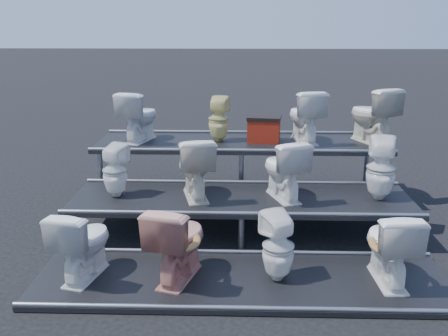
{
  "coord_description": "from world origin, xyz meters",
  "views": [
    {
      "loc": [
        -0.04,
        -5.84,
        2.59
      ],
      "look_at": [
        -0.22,
        0.1,
        0.81
      ],
      "focal_mm": 40.0,
      "sensor_mm": 36.0,
      "label": 1
    }
  ],
  "objects_px": {
    "toilet_3": "(390,245)",
    "toilet_10": "(305,116)",
    "toilet_8": "(139,116)",
    "red_crate": "(264,130)",
    "toilet_11": "(372,115)",
    "toilet_5": "(195,167)",
    "toilet_1": "(178,241)",
    "toilet_7": "(381,169)",
    "toilet_9": "(219,119)",
    "toilet_2": "(278,247)",
    "toilet_6": "(283,169)",
    "toilet_0": "(83,242)",
    "toilet_4": "(115,171)"
  },
  "relations": [
    {
      "from": "toilet_3",
      "to": "toilet_10",
      "type": "relative_size",
      "value": 1.01
    },
    {
      "from": "toilet_8",
      "to": "red_crate",
      "type": "height_order",
      "value": "toilet_8"
    },
    {
      "from": "toilet_11",
      "to": "toilet_8",
      "type": "bearing_deg",
      "value": -24.56
    },
    {
      "from": "toilet_5",
      "to": "toilet_8",
      "type": "bearing_deg",
      "value": -67.91
    },
    {
      "from": "toilet_1",
      "to": "toilet_7",
      "type": "distance_m",
      "value": 2.7
    },
    {
      "from": "toilet_3",
      "to": "toilet_9",
      "type": "relative_size",
      "value": 1.18
    },
    {
      "from": "toilet_2",
      "to": "toilet_6",
      "type": "xyz_separation_m",
      "value": [
        0.15,
        1.3,
        0.42
      ]
    },
    {
      "from": "toilet_6",
      "to": "toilet_8",
      "type": "relative_size",
      "value": 1.02
    },
    {
      "from": "toilet_0",
      "to": "toilet_2",
      "type": "relative_size",
      "value": 1.06
    },
    {
      "from": "toilet_6",
      "to": "red_crate",
      "type": "height_order",
      "value": "toilet_6"
    },
    {
      "from": "toilet_8",
      "to": "toilet_10",
      "type": "relative_size",
      "value": 0.96
    },
    {
      "from": "toilet_8",
      "to": "toilet_7",
      "type": "bearing_deg",
      "value": 176.12
    },
    {
      "from": "toilet_5",
      "to": "toilet_8",
      "type": "distance_m",
      "value": 1.64
    },
    {
      "from": "toilet_1",
      "to": "toilet_9",
      "type": "xyz_separation_m",
      "value": [
        0.31,
        2.6,
        0.72
      ]
    },
    {
      "from": "toilet_0",
      "to": "toilet_1",
      "type": "bearing_deg",
      "value": -166.76
    },
    {
      "from": "toilet_0",
      "to": "toilet_6",
      "type": "distance_m",
      "value": 2.51
    },
    {
      "from": "toilet_1",
      "to": "toilet_9",
      "type": "bearing_deg",
      "value": -80.27
    },
    {
      "from": "toilet_6",
      "to": "toilet_11",
      "type": "xyz_separation_m",
      "value": [
        1.37,
        1.3,
        0.43
      ]
    },
    {
      "from": "toilet_1",
      "to": "red_crate",
      "type": "xyz_separation_m",
      "value": [
        0.97,
        2.62,
        0.56
      ]
    },
    {
      "from": "toilet_0",
      "to": "toilet_11",
      "type": "bearing_deg",
      "value": -129.94
    },
    {
      "from": "toilet_3",
      "to": "toilet_7",
      "type": "bearing_deg",
      "value": -102.74
    },
    {
      "from": "toilet_9",
      "to": "toilet_11",
      "type": "relative_size",
      "value": 0.81
    },
    {
      "from": "toilet_0",
      "to": "toilet_1",
      "type": "relative_size",
      "value": 0.93
    },
    {
      "from": "toilet_0",
      "to": "toilet_11",
      "type": "relative_size",
      "value": 0.93
    },
    {
      "from": "toilet_10",
      "to": "toilet_11",
      "type": "relative_size",
      "value": 0.95
    },
    {
      "from": "toilet_4",
      "to": "toilet_5",
      "type": "relative_size",
      "value": 0.86
    },
    {
      "from": "toilet_4",
      "to": "red_crate",
      "type": "relative_size",
      "value": 1.46
    },
    {
      "from": "toilet_1",
      "to": "toilet_7",
      "type": "bearing_deg",
      "value": -134.4
    },
    {
      "from": "toilet_6",
      "to": "toilet_7",
      "type": "relative_size",
      "value": 0.97
    },
    {
      "from": "toilet_5",
      "to": "red_crate",
      "type": "xyz_separation_m",
      "value": [
        0.91,
        1.32,
        0.18
      ]
    },
    {
      "from": "toilet_11",
      "to": "red_crate",
      "type": "relative_size",
      "value": 1.77
    },
    {
      "from": "toilet_0",
      "to": "toilet_8",
      "type": "bearing_deg",
      "value": -79.02
    },
    {
      "from": "toilet_4",
      "to": "toilet_6",
      "type": "xyz_separation_m",
      "value": [
        2.08,
        0.0,
        0.04
      ]
    },
    {
      "from": "toilet_8",
      "to": "toilet_3",
      "type": "bearing_deg",
      "value": 156.96
    },
    {
      "from": "toilet_0",
      "to": "toilet_10",
      "type": "xyz_separation_m",
      "value": [
        2.51,
        2.6,
        0.81
      ]
    },
    {
      "from": "toilet_0",
      "to": "red_crate",
      "type": "bearing_deg",
      "value": -113.13
    },
    {
      "from": "toilet_2",
      "to": "toilet_7",
      "type": "xyz_separation_m",
      "value": [
        1.33,
        1.3,
        0.43
      ]
    },
    {
      "from": "red_crate",
      "to": "toilet_0",
      "type": "bearing_deg",
      "value": -118.62
    },
    {
      "from": "toilet_4",
      "to": "toilet_10",
      "type": "xyz_separation_m",
      "value": [
        2.48,
        1.3,
        0.45
      ]
    },
    {
      "from": "toilet_0",
      "to": "toilet_5",
      "type": "distance_m",
      "value": 1.7
    },
    {
      "from": "toilet_4",
      "to": "toilet_7",
      "type": "relative_size",
      "value": 0.85
    },
    {
      "from": "toilet_5",
      "to": "toilet_8",
      "type": "relative_size",
      "value": 1.06
    },
    {
      "from": "toilet_0",
      "to": "toilet_1",
      "type": "height_order",
      "value": "toilet_1"
    },
    {
      "from": "toilet_4",
      "to": "toilet_7",
      "type": "xyz_separation_m",
      "value": [
        3.26,
        0.0,
        0.06
      ]
    },
    {
      "from": "toilet_2",
      "to": "toilet_9",
      "type": "relative_size",
      "value": 1.08
    },
    {
      "from": "toilet_5",
      "to": "toilet_4",
      "type": "bearing_deg",
      "value": -13.16
    },
    {
      "from": "toilet_0",
      "to": "toilet_6",
      "type": "height_order",
      "value": "toilet_6"
    },
    {
      "from": "toilet_9",
      "to": "toilet_5",
      "type": "bearing_deg",
      "value": 89.05
    },
    {
      "from": "toilet_1",
      "to": "toilet_7",
      "type": "xyz_separation_m",
      "value": [
        2.33,
        1.3,
        0.38
      ]
    },
    {
      "from": "toilet_2",
      "to": "toilet_3",
      "type": "relative_size",
      "value": 0.92
    }
  ]
}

